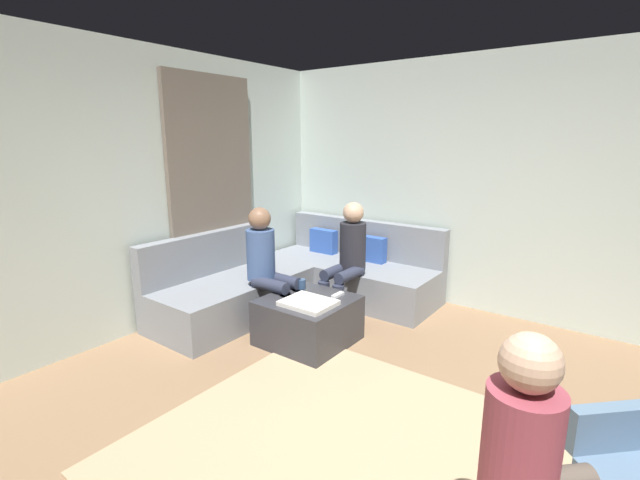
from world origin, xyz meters
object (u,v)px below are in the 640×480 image
at_px(coffee_mug, 302,284).
at_px(person_on_couch_back, 348,254).
at_px(sectional_couch, 301,279).
at_px(person_on_couch_side, 268,263).
at_px(person_on_armchair, 541,463).
at_px(ottoman, 308,320).
at_px(game_remote, 338,295).

height_order(coffee_mug, person_on_couch_back, person_on_couch_back).
distance_m(sectional_couch, person_on_couch_back, 0.70).
height_order(person_on_couch_side, person_on_armchair, person_on_couch_side).
relative_size(sectional_couch, person_on_couch_side, 2.12).
bearing_deg(ottoman, game_remote, 50.71).
bearing_deg(coffee_mug, ottoman, -39.29).
distance_m(game_remote, person_on_couch_back, 0.66).
bearing_deg(ottoman, sectional_couch, 132.60).
distance_m(coffee_mug, game_remote, 0.40).
distance_m(ottoman, game_remote, 0.36).
relative_size(person_on_couch_back, person_on_armchair, 1.02).
distance_m(ottoman, person_on_armchair, 2.57).
bearing_deg(sectional_couch, person_on_couch_back, 5.34).
bearing_deg(person_on_couch_side, person_on_armchair, 63.23).
height_order(sectional_couch, coffee_mug, sectional_couch).
xyz_separation_m(game_remote, person_on_couch_side, (-0.71, -0.18, 0.23)).
bearing_deg(coffee_mug, person_on_armchair, -32.10).
bearing_deg(person_on_couch_back, person_on_couch_side, 59.38).
relative_size(sectional_couch, person_on_armchair, 2.16).
bearing_deg(game_remote, ottoman, -129.29).
bearing_deg(person_on_armchair, person_on_couch_back, -177.32).
height_order(game_remote, person_on_couch_back, person_on_couch_back).
distance_m(ottoman, coffee_mug, 0.38).
xyz_separation_m(person_on_couch_side, person_on_armchair, (2.69, -1.36, -0.01)).
bearing_deg(sectional_couch, ottoman, -47.40).
bearing_deg(sectional_couch, coffee_mug, -50.62).
relative_size(coffee_mug, game_remote, 0.63).
relative_size(sectional_couch, person_on_couch_back, 2.12).
bearing_deg(game_remote, sectional_couch, 149.03).
xyz_separation_m(game_remote, person_on_couch_back, (-0.26, 0.57, 0.23)).
xyz_separation_m(coffee_mug, person_on_couch_back, (0.14, 0.61, 0.19)).
relative_size(ottoman, game_remote, 5.07).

